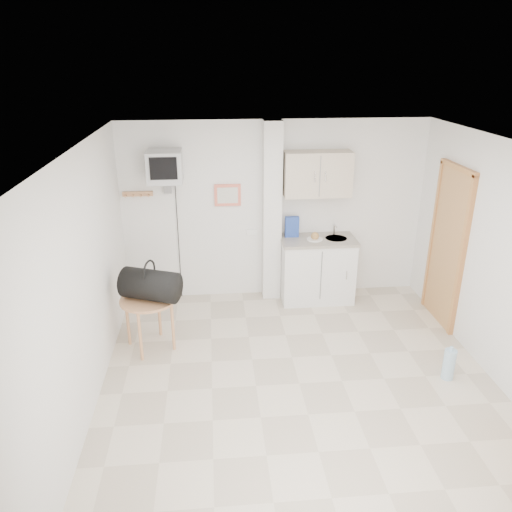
{
  "coord_description": "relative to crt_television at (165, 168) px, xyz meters",
  "views": [
    {
      "loc": [
        -0.87,
        -4.38,
        3.27
      ],
      "look_at": [
        -0.41,
        0.6,
        1.25
      ],
      "focal_mm": 35.0,
      "sensor_mm": 36.0,
      "label": 1
    }
  ],
  "objects": [
    {
      "name": "ground",
      "position": [
        1.45,
        -2.02,
        -1.94
      ],
      "size": [
        4.5,
        4.5,
        0.0
      ],
      "primitive_type": "plane",
      "color": "beige",
      "rests_on": "ground"
    },
    {
      "name": "room_envelope",
      "position": [
        1.69,
        -1.93,
        -0.4
      ],
      "size": [
        4.24,
        4.54,
        2.55
      ],
      "color": "white",
      "rests_on": "ground"
    },
    {
      "name": "kitchenette",
      "position": [
        2.02,
        -0.02,
        -1.13
      ],
      "size": [
        1.03,
        0.58,
        2.1
      ],
      "color": "silver",
      "rests_on": "ground"
    },
    {
      "name": "crt_television",
      "position": [
        0.0,
        0.0,
        0.0
      ],
      "size": [
        0.44,
        0.45,
        2.15
      ],
      "color": "slate",
      "rests_on": "ground"
    },
    {
      "name": "round_table",
      "position": [
        -0.2,
        -1.14,
        -1.37
      ],
      "size": [
        0.65,
        0.65,
        0.65
      ],
      "rotation": [
        0.0,
        0.0,
        -0.3
      ],
      "color": "tan",
      "rests_on": "ground"
    },
    {
      "name": "duffel_bag",
      "position": [
        -0.15,
        -1.15,
        -1.11
      ],
      "size": [
        0.74,
        0.58,
        0.49
      ],
      "rotation": [
        0.0,
        0.0,
        -0.38
      ],
      "color": "black",
      "rests_on": "round_table"
    },
    {
      "name": "water_bottle",
      "position": [
        3.07,
        -2.07,
        -1.76
      ],
      "size": [
        0.13,
        0.13,
        0.39
      ],
      "color": "#99BED7",
      "rests_on": "ground"
    }
  ]
}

